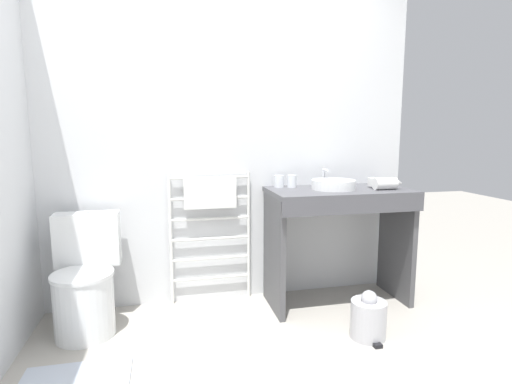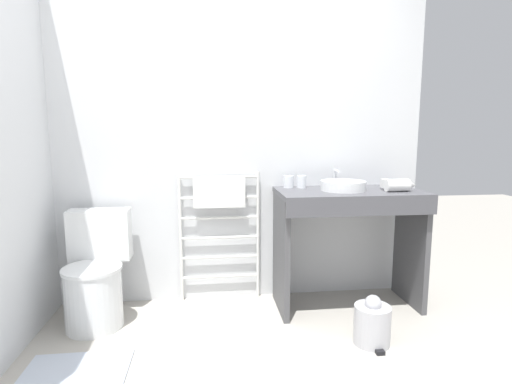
# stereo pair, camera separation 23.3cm
# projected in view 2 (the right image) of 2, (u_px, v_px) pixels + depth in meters

# --- Properties ---
(wall_back) EXTENTS (2.92, 0.12, 2.64)m
(wall_back) POSITION_uv_depth(u_px,v_px,m) (235.00, 129.00, 3.06)
(wall_back) COLOR silver
(wall_back) RESTS_ON ground_plane
(toilet) EXTENTS (0.42, 0.52, 0.77)m
(toilet) POSITION_uv_depth(u_px,v_px,m) (96.00, 277.00, 2.71)
(toilet) COLOR white
(toilet) RESTS_ON ground_plane
(towel_radiator) EXTENTS (0.62, 0.06, 1.00)m
(towel_radiator) POSITION_uv_depth(u_px,v_px,m) (219.00, 210.00, 3.03)
(towel_radiator) COLOR white
(towel_radiator) RESTS_ON ground_plane
(vanity_counter) EXTENTS (1.04, 0.56, 0.88)m
(vanity_counter) POSITION_uv_depth(u_px,v_px,m) (349.00, 228.00, 2.92)
(vanity_counter) COLOR #4C4C51
(vanity_counter) RESTS_ON ground_plane
(sink_basin) EXTENTS (0.32, 0.32, 0.07)m
(sink_basin) POSITION_uv_depth(u_px,v_px,m) (343.00, 185.00, 2.88)
(sink_basin) COLOR white
(sink_basin) RESTS_ON vanity_counter
(faucet) EXTENTS (0.02, 0.10, 0.14)m
(faucet) POSITION_uv_depth(u_px,v_px,m) (336.00, 176.00, 3.05)
(faucet) COLOR silver
(faucet) RESTS_ON vanity_counter
(cup_near_wall) EXTENTS (0.08, 0.08, 0.09)m
(cup_near_wall) POSITION_uv_depth(u_px,v_px,m) (289.00, 182.00, 3.02)
(cup_near_wall) COLOR white
(cup_near_wall) RESTS_ON vanity_counter
(cup_near_edge) EXTENTS (0.07, 0.07, 0.09)m
(cup_near_edge) POSITION_uv_depth(u_px,v_px,m) (301.00, 182.00, 3.01)
(cup_near_edge) COLOR white
(cup_near_edge) RESTS_ON vanity_counter
(hair_dryer) EXTENTS (0.22, 0.19, 0.09)m
(hair_dryer) POSITION_uv_depth(u_px,v_px,m) (398.00, 185.00, 2.84)
(hair_dryer) COLOR white
(hair_dryer) RESTS_ON vanity_counter
(trash_bin) EXTENTS (0.22, 0.26, 0.31)m
(trash_bin) POSITION_uv_depth(u_px,v_px,m) (372.00, 323.00, 2.46)
(trash_bin) COLOR #B7B7BC
(trash_bin) RESTS_ON ground_plane
(bath_mat) EXTENTS (0.56, 0.36, 0.01)m
(bath_mat) POSITION_uv_depth(u_px,v_px,m) (76.00, 371.00, 2.18)
(bath_mat) COLOR #B2BCCC
(bath_mat) RESTS_ON ground_plane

